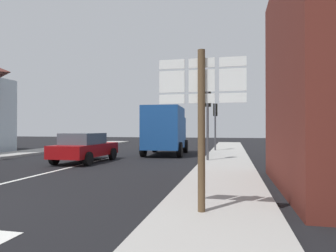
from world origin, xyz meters
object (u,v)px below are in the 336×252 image
sedan_far (85,147)px  delivery_truck (166,129)px  traffic_light_near_right (208,108)px  route_sign_post (202,113)px  traffic_light_far_right (215,116)px

sedan_far → delivery_truck: (3.08, 4.85, 0.89)m
sedan_far → traffic_light_near_right: 6.50m
sedan_far → route_sign_post: (6.71, -8.05, 1.24)m
sedan_far → route_sign_post: route_sign_post is taller
sedan_far → traffic_light_far_right: traffic_light_far_right is taller
route_sign_post → traffic_light_near_right: (-0.62, 9.17, 0.73)m
delivery_truck → route_sign_post: bearing=-74.3°
delivery_truck → traffic_light_near_right: bearing=-51.0°
delivery_truck → route_sign_post: size_ratio=1.60×
delivery_truck → traffic_light_far_right: bearing=44.8°
sedan_far → route_sign_post: 10.55m
sedan_far → delivery_truck: bearing=57.6°
sedan_far → traffic_light_near_right: size_ratio=1.14×
sedan_far → traffic_light_far_right: (6.09, 7.84, 1.83)m
delivery_truck → traffic_light_far_right: (3.01, 2.99, 0.94)m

